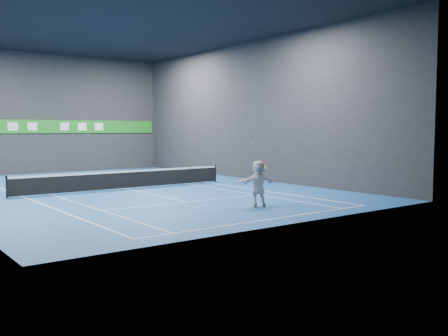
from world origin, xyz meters
TOP-DOWN VIEW (x-y plane):
  - ground at (0.00, 0.00)m, footprint 26.00×26.00m
  - ceiling at (0.00, 0.00)m, footprint 26.00×26.00m
  - wall_back at (0.00, 13.00)m, footprint 18.00×0.10m
  - wall_front at (0.00, -13.00)m, footprint 18.00×0.10m
  - wall_right at (9.00, 0.00)m, footprint 0.10×26.00m
  - baseline_near at (0.00, -11.89)m, footprint 10.98×0.08m
  - baseline_far at (0.00, 11.89)m, footprint 10.98×0.08m
  - sideline_doubles_left at (-5.49, 0.00)m, footprint 0.08×23.78m
  - sideline_doubles_right at (5.49, 0.00)m, footprint 0.08×23.78m
  - sideline_singles_left at (-4.11, 0.00)m, footprint 0.06×23.78m
  - sideline_singles_right at (4.11, 0.00)m, footprint 0.06×23.78m
  - service_line_near at (0.00, -6.40)m, footprint 8.23×0.06m
  - service_line_far at (0.00, 6.40)m, footprint 8.23×0.06m
  - center_service_line at (0.00, 0.00)m, footprint 0.06×12.80m
  - player at (1.66, -9.33)m, footprint 1.90×0.84m
  - tennis_ball at (1.41, -9.18)m, footprint 0.07×0.07m
  - tennis_net at (0.00, 0.00)m, footprint 12.50×0.10m
  - sponsor_banner at (0.00, 12.93)m, footprint 17.64×0.11m
  - tennis_racket at (1.97, -9.28)m, footprint 0.45×0.36m

SIDE VIEW (x-z plane):
  - ground at x=0.00m, z-range 0.00..0.00m
  - baseline_near at x=0.00m, z-range 0.00..0.01m
  - baseline_far at x=0.00m, z-range 0.00..0.01m
  - sideline_doubles_left at x=-5.49m, z-range 0.00..0.01m
  - sideline_doubles_right at x=5.49m, z-range 0.00..0.01m
  - sideline_singles_left at x=-4.11m, z-range 0.00..0.01m
  - sideline_singles_right at x=4.11m, z-range 0.00..0.01m
  - service_line_near at x=0.00m, z-range 0.00..0.01m
  - service_line_far at x=0.00m, z-range 0.00..0.01m
  - center_service_line at x=0.00m, z-range 0.00..0.01m
  - tennis_net at x=0.00m, z-range 0.00..1.07m
  - player at x=1.66m, z-range 0.00..1.98m
  - tennis_racket at x=1.97m, z-range 1.39..2.14m
  - tennis_ball at x=1.41m, z-range 2.65..2.72m
  - sponsor_banner at x=0.00m, z-range 3.00..4.00m
  - wall_back at x=0.00m, z-range 0.00..9.00m
  - wall_front at x=0.00m, z-range 0.00..9.00m
  - wall_right at x=9.00m, z-range 0.00..9.00m
  - ceiling at x=0.00m, z-range 9.00..9.00m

